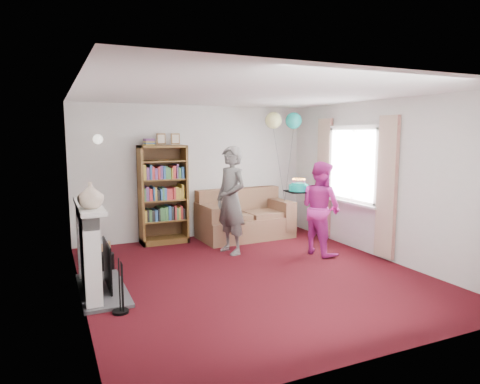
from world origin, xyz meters
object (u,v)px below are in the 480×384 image
bookcase (163,195)px  person_striped (231,200)px  person_magenta (321,208)px  birthday_cake (299,188)px  sofa (244,219)px

bookcase → person_striped: size_ratio=1.12×
person_magenta → birthday_cake: person_magenta is taller
sofa → bookcase: bearing=168.6°
person_striped → birthday_cake: person_striped is taller
person_striped → person_magenta: (1.32, -0.65, -0.12)m
bookcase → sofa: bearing=-8.6°
person_magenta → birthday_cake: bearing=39.3°
bookcase → person_magenta: bearing=-39.5°
bookcase → person_striped: bookcase is taller
person_magenta → birthday_cake: 0.49m
birthday_cake → person_magenta: bearing=-40.7°
sofa → person_striped: (-0.66, -0.92, 0.55)m
bookcase → person_striped: 1.43m
person_striped → bookcase: bearing=-157.0°
bookcase → sofa: size_ratio=1.15×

